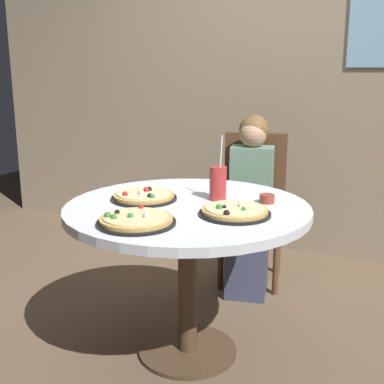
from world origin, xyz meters
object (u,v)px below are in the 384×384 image
chair_wooden (253,199)px  soda_cup (218,183)px  sauce_bowl (267,199)px  pizza_cheese (235,211)px  dining_table (187,228)px  pizza_veggie (144,196)px  diner_child (250,214)px  pizza_pepperoni (136,220)px

chair_wooden → soda_cup: (0.11, -0.88, 0.30)m
chair_wooden → sauce_bowl: size_ratio=13.57×
chair_wooden → pizza_cheese: chair_wooden is taller
dining_table → pizza_cheese: pizza_cheese is taller
dining_table → pizza_cheese: size_ratio=3.65×
pizza_veggie → sauce_bowl: size_ratio=4.47×
pizza_cheese → diner_child: bearing=104.5°
dining_table → pizza_cheese: (0.25, -0.06, 0.12)m
pizza_pepperoni → sauce_bowl: bearing=54.7°
chair_wooden → soda_cup: 0.94m
soda_cup → sauce_bowl: 0.24m
chair_wooden → soda_cup: bearing=-82.8°
pizza_veggie → pizza_cheese: (0.48, -0.06, -0.00)m
pizza_pepperoni → soda_cup: (0.15, 0.49, 0.06)m
pizza_cheese → pizza_pepperoni: 0.43m
dining_table → pizza_pepperoni: pizza_pepperoni is taller
soda_cup → dining_table: bearing=-122.0°
diner_child → pizza_veggie: (-0.25, -0.85, 0.28)m
chair_wooden → pizza_veggie: chair_wooden is taller
diner_child → pizza_cheese: bearing=-75.5°
chair_wooden → sauce_bowl: bearing=-68.0°
pizza_cheese → sauce_bowl: size_ratio=4.39×
dining_table → diner_child: size_ratio=1.04×
pizza_veggie → pizza_pepperoni: size_ratio=0.98×
sauce_bowl → pizza_pepperoni: bearing=-125.3°
pizza_pepperoni → diner_child: bearing=86.2°
diner_child → pizza_cheese: 0.98m
chair_wooden → pizza_cheese: bearing=-75.9°
chair_wooden → pizza_cheese: 1.14m
chair_wooden → soda_cup: soda_cup is taller
pizza_cheese → soda_cup: 0.27m
chair_wooden → pizza_pepperoni: size_ratio=2.97×
diner_child → pizza_cheese: (0.23, -0.91, 0.28)m
dining_table → chair_wooden: 1.03m
dining_table → diner_child: bearing=88.8°
pizza_veggie → pizza_pepperoni: 0.38m
pizza_veggie → pizza_pepperoni: pizza_veggie is taller
sauce_bowl → chair_wooden: bearing=112.0°
pizza_pepperoni → sauce_bowl: 0.66m
diner_child → pizza_pepperoni: diner_child is taller
dining_table → chair_wooden: bearing=91.2°
pizza_cheese → soda_cup: bearing=128.4°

